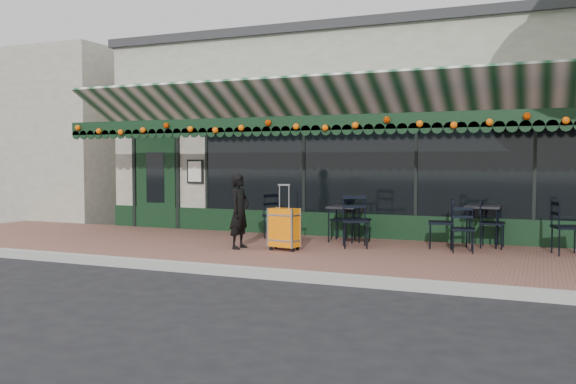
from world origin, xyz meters
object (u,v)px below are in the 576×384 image
at_px(suitcase, 284,228).
at_px(chair_a_front, 463,230).
at_px(chair_solo, 277,216).
at_px(chair_b_left, 342,220).
at_px(woman, 239,211).
at_px(cafe_table_a, 483,210).
at_px(chair_a_right, 492,224).
at_px(cafe_table_b, 344,210).
at_px(chair_a_extra, 567,228).
at_px(chair_a_left, 441,223).
at_px(chair_b_right, 357,220).
at_px(chair_b_front, 355,221).

xyz_separation_m(suitcase, chair_a_front, (2.98, 0.98, 0.01)).
bearing_deg(chair_solo, chair_b_left, -46.56).
distance_m(woman, cafe_table_a, 4.53).
bearing_deg(chair_a_right, chair_solo, 95.86).
distance_m(cafe_table_b, chair_a_extra, 4.03).
bearing_deg(cafe_table_b, chair_a_extra, -2.29).
distance_m(cafe_table_a, chair_a_front, 0.98).
bearing_deg(cafe_table_b, chair_a_left, -5.55).
bearing_deg(chair_b_left, cafe_table_b, 29.38).
relative_size(chair_a_right, chair_b_left, 1.13).
bearing_deg(chair_a_left, chair_b_right, -107.59).
height_order(suitcase, chair_b_right, suitcase).
xyz_separation_m(chair_a_extra, chair_solo, (-5.41, 0.04, 0.00)).
relative_size(chair_b_left, chair_b_front, 0.81).
relative_size(woman, chair_b_front, 1.40).
bearing_deg(chair_a_right, chair_a_left, 115.73).
xyz_separation_m(woman, chair_b_right, (1.72, 1.71, -0.25)).
xyz_separation_m(chair_a_front, chair_solo, (-3.73, 0.43, 0.07)).
distance_m(cafe_table_b, chair_b_right, 0.33).
bearing_deg(chair_solo, suitcase, -129.65).
distance_m(woman, chair_a_front, 3.98).
bearing_deg(chair_a_front, cafe_table_a, 65.08).
height_order(chair_b_left, chair_b_front, chair_b_front).
xyz_separation_m(cafe_table_a, chair_b_left, (-2.75, 0.01, -0.30)).
xyz_separation_m(suitcase, chair_b_left, (0.48, 1.88, 0.00)).
distance_m(chair_a_left, chair_b_left, 2.14).
bearing_deg(chair_b_front, chair_a_extra, -12.37).
height_order(cafe_table_a, chair_a_front, chair_a_front).
distance_m(suitcase, chair_a_right, 3.83).
bearing_deg(suitcase, chair_b_front, 48.10).
bearing_deg(suitcase, chair_a_left, 38.44).
xyz_separation_m(chair_a_left, chair_a_front, (0.43, -0.36, -0.06)).
distance_m(cafe_table_b, chair_a_right, 2.79).
bearing_deg(chair_a_right, chair_b_front, 112.68).
xyz_separation_m(chair_b_front, chair_solo, (-1.82, 0.59, -0.02)).
relative_size(chair_b_left, chair_b_right, 0.92).
distance_m(suitcase, chair_a_left, 2.88).
xyz_separation_m(chair_a_right, chair_b_front, (-2.34, -0.91, 0.04)).
xyz_separation_m(cafe_table_a, chair_a_extra, (1.42, -0.51, -0.23)).
relative_size(chair_a_extra, chair_b_front, 0.95).
bearing_deg(woman, chair_solo, -1.07).
height_order(woman, chair_a_left, woman).
xyz_separation_m(chair_a_front, chair_a_extra, (1.68, 0.39, 0.06)).
xyz_separation_m(chair_a_left, chair_a_right, (0.87, 0.39, -0.01)).
relative_size(cafe_table_b, chair_solo, 0.76).
bearing_deg(chair_solo, chair_a_left, -68.91).
relative_size(woman, chair_b_right, 1.59).
relative_size(cafe_table_a, chair_a_left, 0.83).
height_order(chair_a_extra, chair_b_front, chair_b_front).
height_order(cafe_table_b, chair_b_front, chair_b_front).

